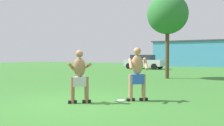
{
  "coord_description": "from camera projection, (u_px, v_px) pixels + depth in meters",
  "views": [
    {
      "loc": [
        4.02,
        -5.74,
        1.42
      ],
      "look_at": [
        0.82,
        0.83,
        1.2
      ],
      "focal_mm": 37.1,
      "sensor_mm": 36.0,
      "label": 1
    }
  ],
  "objects": [
    {
      "name": "ground_plane",
      "position": [
        75.0,
        103.0,
        6.97
      ],
      "size": [
        80.0,
        80.0,
        0.0
      ],
      "primitive_type": "plane",
      "color": "#38752D"
    },
    {
      "name": "player_with_cap",
      "position": [
        137.0,
        71.0,
        7.31
      ],
      "size": [
        0.73,
        0.83,
        1.71
      ],
      "color": "black",
      "rests_on": "ground_plane"
    },
    {
      "name": "player_in_gray",
      "position": [
        79.0,
        75.0,
        6.96
      ],
      "size": [
        0.77,
        0.77,
        1.6
      ],
      "color": "black",
      "rests_on": "ground_plane"
    },
    {
      "name": "frisbee",
      "position": [
        121.0,
        100.0,
        7.37
      ],
      "size": [
        0.25,
        0.25,
        0.03
      ],
      "primitive_type": "cylinder",
      "color": "white",
      "rests_on": "ground_plane"
    },
    {
      "name": "car_silver_mid_lot",
      "position": [
        144.0,
        62.0,
        26.06
      ],
      "size": [
        4.46,
        2.37,
        1.58
      ],
      "color": "silver",
      "rests_on": "ground_plane"
    },
    {
      "name": "outbuilding_behind_lot",
      "position": [
        204.0,
        54.0,
        33.38
      ],
      "size": [
        13.76,
        6.52,
        3.61
      ],
      "color": "#4C9ED1",
      "rests_on": "ground_plane"
    },
    {
      "name": "tree_left_field",
      "position": [
        167.0,
        15.0,
        14.66
      ],
      "size": [
        2.58,
        2.58,
        5.35
      ],
      "color": "#4C3823",
      "rests_on": "ground_plane"
    }
  ]
}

